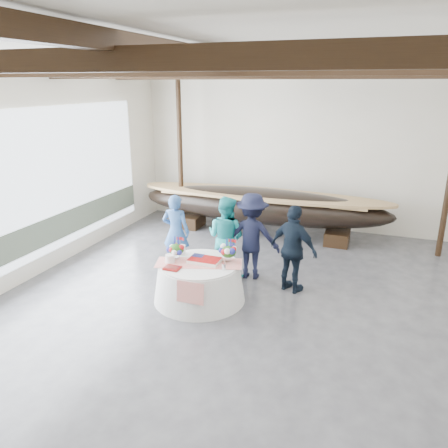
% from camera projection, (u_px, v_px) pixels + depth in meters
% --- Properties ---
extents(floor, '(10.00, 12.00, 0.01)m').
position_uv_depth(floor, '(245.00, 326.00, 7.68)').
color(floor, '#3D3D42').
rests_on(floor, ground).
extents(wall_back, '(10.00, 0.02, 4.50)m').
position_uv_depth(wall_back, '(310.00, 151.00, 12.34)').
color(wall_back, silver).
rests_on(wall_back, ground).
extents(wall_left, '(0.02, 12.00, 4.50)m').
position_uv_depth(wall_left, '(6.00, 180.00, 8.63)').
color(wall_left, silver).
rests_on(wall_left, ground).
extents(ceiling, '(10.00, 12.00, 0.01)m').
position_uv_depth(ceiling, '(249.00, 53.00, 6.29)').
color(ceiling, white).
rests_on(ceiling, wall_back).
extents(pavilion_structure, '(9.80, 11.76, 4.50)m').
position_uv_depth(pavilion_structure, '(264.00, 88.00, 7.18)').
color(pavilion_structure, black).
rests_on(pavilion_structure, ground).
extents(open_bay, '(0.03, 7.00, 3.20)m').
position_uv_depth(open_bay, '(46.00, 190.00, 9.64)').
color(open_bay, silver).
rests_on(open_bay, ground).
extents(longboat_display, '(7.08, 1.42, 1.33)m').
position_uv_depth(longboat_display, '(261.00, 206.00, 12.07)').
color(longboat_display, black).
rests_on(longboat_display, ground).
extents(banquet_table, '(1.79, 1.79, 0.77)m').
position_uv_depth(banquet_table, '(199.00, 281.00, 8.53)').
color(banquet_table, silver).
rests_on(banquet_table, ground).
extents(tabletop_items, '(1.74, 1.05, 0.40)m').
position_uv_depth(tabletop_items, '(199.00, 254.00, 8.49)').
color(tabletop_items, red).
rests_on(tabletop_items, banquet_table).
extents(guest_woman_blue, '(0.67, 0.47, 1.74)m').
position_uv_depth(guest_woman_blue, '(176.00, 232.00, 9.87)').
color(guest_woman_blue, '#2A4F88').
rests_on(guest_woman_blue, ground).
extents(guest_woman_teal, '(1.01, 0.86, 1.81)m').
position_uv_depth(guest_woman_teal, '(226.00, 237.00, 9.46)').
color(guest_woman_teal, teal).
rests_on(guest_woman_teal, ground).
extents(guest_man_left, '(1.29, 0.84, 1.89)m').
position_uv_depth(guest_man_left, '(252.00, 236.00, 9.37)').
color(guest_man_left, black).
rests_on(guest_man_left, ground).
extents(guest_man_right, '(1.15, 0.81, 1.82)m').
position_uv_depth(guest_man_right, '(293.00, 249.00, 8.73)').
color(guest_man_right, black).
rests_on(guest_man_right, ground).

